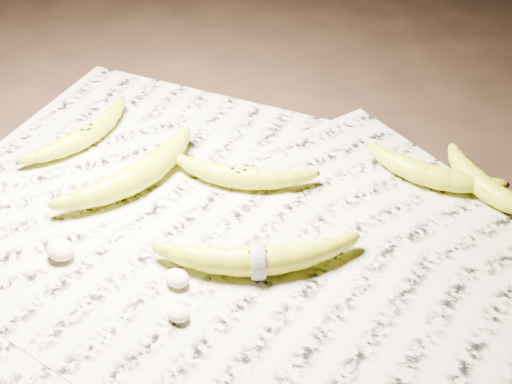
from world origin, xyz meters
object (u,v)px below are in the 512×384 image
Objects in this scene: banana_left_b at (139,173)px; banana_upper_a at (428,173)px; banana_left_a at (86,133)px; banana_center at (239,175)px; banana_taped at (258,259)px; banana_upper_b at (482,183)px.

banana_upper_a is (0.32, 0.24, -0.00)m from banana_left_b.
banana_left_a is 1.06× the size of banana_upper_a.
banana_left_a is 0.26m from banana_center.
banana_upper_b is at bearing 22.25° from banana_taped.
banana_taped is (0.12, -0.12, 0.00)m from banana_center.
banana_left_b is (0.14, -0.03, 0.00)m from banana_left_a.
banana_taped is (0.37, -0.07, 0.00)m from banana_left_a.
banana_left_b reaches higher than banana_left_a.
banana_left_a is at bearing 128.95° from banana_taped.
banana_left_b is at bearing -120.44° from banana_upper_b.
banana_center is (0.11, 0.08, -0.00)m from banana_left_b.
banana_taped is at bearing -115.02° from banana_upper_a.
banana_left_b is 0.14m from banana_center.
banana_left_a is 0.51m from banana_upper_a.
banana_center is at bearing -78.01° from banana_left_a.
banana_left_a is 1.15× the size of banana_upper_b.
banana_taped is at bearing -92.08° from banana_upper_b.
banana_taped reaches higher than banana_center.
banana_upper_a is at bearing -46.51° from banana_left_b.
banana_upper_b is (0.16, 0.31, -0.00)m from banana_taped.
banana_left_a and banana_upper_b have the same top height.
banana_left_a is 0.58m from banana_upper_b.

